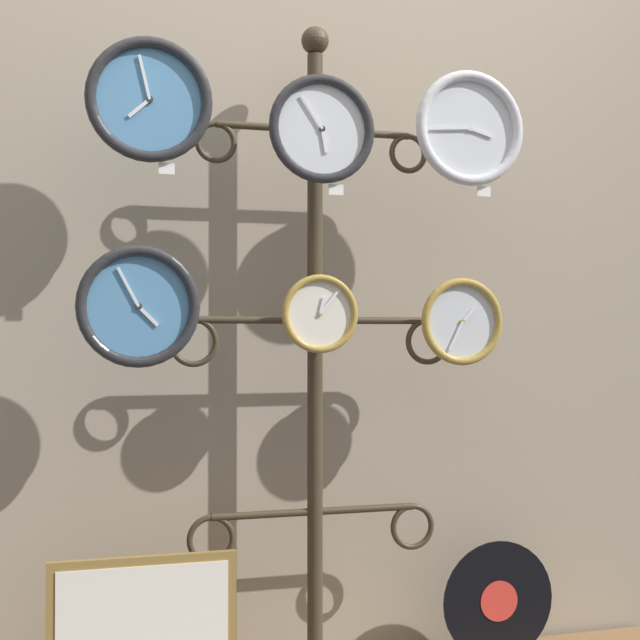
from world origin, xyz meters
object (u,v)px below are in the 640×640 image
at_px(clock_middle_center, 319,314).
at_px(clock_middle_right, 461,322).
at_px(clock_top_left, 149,100).
at_px(clock_middle_left, 138,306).
at_px(display_stand, 315,466).
at_px(clock_top_center, 322,129).
at_px(clock_top_right, 469,129).
at_px(vinyl_record, 498,601).
at_px(picture_frame, 143,633).

xyz_separation_m(clock_middle_center, clock_middle_right, (0.40, -0.01, -0.02)).
bearing_deg(clock_top_left, clock_middle_left, -142.58).
bearing_deg(display_stand, clock_middle_center, -97.82).
bearing_deg(clock_middle_right, clock_middle_left, -178.99).
distance_m(clock_top_center, clock_middle_center, 0.48).
relative_size(clock_top_center, clock_middle_center, 1.37).
bearing_deg(clock_middle_left, clock_top_left, 37.42).
height_order(clock_top_left, clock_top_right, clock_top_left).
relative_size(clock_top_right, vinyl_record, 0.94).
bearing_deg(clock_middle_left, picture_frame, 54.50).
relative_size(clock_top_right, clock_middle_left, 1.05).
height_order(clock_middle_left, picture_frame, clock_middle_left).
relative_size(display_stand, picture_frame, 3.95).
height_order(clock_middle_center, clock_middle_right, clock_middle_center).
bearing_deg(clock_middle_right, clock_top_right, -60.37).
xyz_separation_m(clock_top_right, clock_middle_right, (-0.01, 0.02, -0.53)).
xyz_separation_m(clock_top_center, vinyl_record, (0.55, 0.09, -1.29)).
bearing_deg(clock_top_center, vinyl_record, 9.08).
height_order(display_stand, picture_frame, display_stand).
relative_size(clock_middle_center, vinyl_record, 0.61).
distance_m(clock_top_right, clock_middle_center, 0.66).
bearing_deg(vinyl_record, clock_top_center, -170.92).
relative_size(display_stand, clock_top_center, 6.41).
xyz_separation_m(clock_top_right, clock_middle_center, (-0.42, 0.03, -0.51)).
height_order(vinyl_record, picture_frame, picture_frame).
xyz_separation_m(vinyl_record, picture_frame, (-1.00, -0.06, 0.02)).
distance_m(clock_middle_right, picture_frame, 1.15).
distance_m(clock_top_center, picture_frame, 1.35).
bearing_deg(clock_top_left, clock_middle_center, 0.06).
relative_size(display_stand, clock_middle_left, 6.05).
relative_size(vinyl_record, picture_frame, 0.73).
xyz_separation_m(clock_top_center, clock_middle_center, (0.00, 0.03, -0.48)).
relative_size(clock_top_right, picture_frame, 0.68).
distance_m(clock_top_right, vinyl_record, 1.33).
xyz_separation_m(display_stand, clock_top_center, (-0.01, -0.12, 0.89)).
distance_m(clock_top_left, clock_top_right, 0.86).
bearing_deg(clock_middle_center, clock_top_right, -4.06).
xyz_separation_m(display_stand, clock_middle_left, (-0.48, -0.11, 0.43)).
bearing_deg(display_stand, clock_top_center, -97.08).
distance_m(display_stand, vinyl_record, 0.67).
bearing_deg(clock_top_left, clock_top_right, -1.94).
relative_size(clock_top_left, clock_top_right, 1.00).
height_order(clock_top_right, vinyl_record, clock_top_right).
xyz_separation_m(clock_top_right, clock_middle_left, (-0.88, 0.01, -0.49)).
relative_size(clock_middle_left, vinyl_record, 0.89).
bearing_deg(vinyl_record, clock_top_left, -176.53).
xyz_separation_m(clock_top_center, clock_middle_right, (0.40, 0.02, -0.50)).
bearing_deg(clock_top_right, clock_top_left, 178.06).
bearing_deg(display_stand, vinyl_record, -3.01).
xyz_separation_m(clock_top_right, picture_frame, (-0.87, 0.03, -1.30)).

